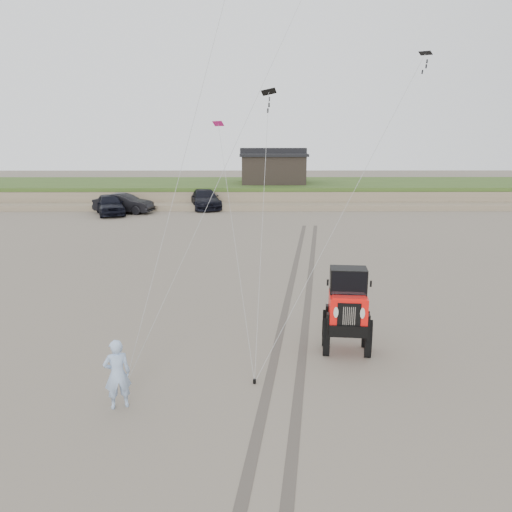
% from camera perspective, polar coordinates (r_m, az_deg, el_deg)
% --- Properties ---
extents(ground, '(160.00, 160.00, 0.00)m').
position_cam_1_polar(ground, '(13.65, -0.43, -13.70)').
color(ground, '#6B6054').
rests_on(ground, ground).
extents(dune_ridge, '(160.00, 14.25, 1.73)m').
position_cam_1_polar(dune_ridge, '(49.93, -0.39, 7.38)').
color(dune_ridge, '#7A6B54').
rests_on(dune_ridge, ground).
extents(cabin, '(6.40, 5.40, 3.35)m').
position_cam_1_polar(cabin, '(49.26, 1.97, 10.11)').
color(cabin, black).
rests_on(cabin, dune_ridge).
extents(truck_a, '(3.62, 5.30, 1.67)m').
position_cam_1_polar(truck_a, '(42.20, -16.35, 5.70)').
color(truck_a, black).
rests_on(truck_a, ground).
extents(truck_b, '(5.10, 2.65, 1.60)m').
position_cam_1_polar(truck_b, '(42.70, -14.88, 5.83)').
color(truck_b, black).
rests_on(truck_b, ground).
extents(truck_c, '(3.68, 6.12, 1.66)m').
position_cam_1_polar(truck_c, '(44.24, -5.91, 6.51)').
color(truck_c, black).
rests_on(truck_c, ground).
extents(jeep, '(2.90, 5.65, 2.03)m').
position_cam_1_polar(jeep, '(14.96, 10.37, -7.18)').
color(jeep, '#FF140F').
rests_on(jeep, ground).
extents(man, '(0.73, 0.61, 1.71)m').
position_cam_1_polar(man, '(12.37, -15.58, -12.86)').
color(man, '#94B3E6').
rests_on(man, ground).
extents(kite_flock, '(7.79, 6.63, 6.30)m').
position_cam_1_polar(kite_flock, '(21.53, 2.82, 23.94)').
color(kite_flock, '#B71667').
rests_on(kite_flock, ground).
extents(stake_main, '(0.08, 0.08, 0.12)m').
position_cam_1_polar(stake_main, '(13.54, -14.79, -14.16)').
color(stake_main, black).
rests_on(stake_main, ground).
extents(stake_aux, '(0.08, 0.08, 0.12)m').
position_cam_1_polar(stake_aux, '(13.33, -0.17, -14.13)').
color(stake_aux, black).
rests_on(stake_aux, ground).
extents(tire_tracks, '(5.22, 29.74, 0.01)m').
position_cam_1_polar(tire_tracks, '(21.17, 5.02, -3.63)').
color(tire_tracks, '#4C443D').
rests_on(tire_tracks, ground).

